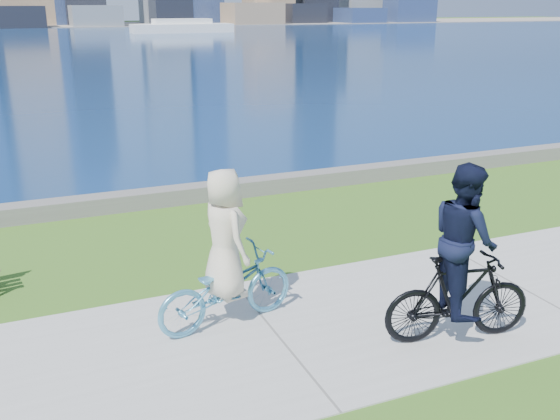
# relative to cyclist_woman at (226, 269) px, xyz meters

# --- Properties ---
(ground) EXTENTS (320.00, 320.00, 0.00)m
(ground) POSITION_rel_cyclist_woman_xyz_m (0.51, -0.58, -0.82)
(ground) COLOR #356119
(ground) RESTS_ON ground
(concrete_path) EXTENTS (80.00, 3.50, 0.02)m
(concrete_path) POSITION_rel_cyclist_woman_xyz_m (0.51, -0.58, -0.81)
(concrete_path) COLOR #ABAAA5
(concrete_path) RESTS_ON ground
(seawall) EXTENTS (90.00, 0.50, 0.35)m
(seawall) POSITION_rel_cyclist_woman_xyz_m (0.51, 5.62, -0.65)
(seawall) COLOR #65625E
(seawall) RESTS_ON ground
(bay_water) EXTENTS (320.00, 131.00, 0.01)m
(bay_water) POSITION_rel_cyclist_woman_xyz_m (0.51, 71.42, -0.82)
(bay_water) COLOR navy
(bay_water) RESTS_ON ground
(far_shore) EXTENTS (320.00, 30.00, 0.12)m
(far_shore) POSITION_rel_cyclist_woman_xyz_m (0.51, 129.42, -0.76)
(far_shore) COLOR gray
(far_shore) RESTS_ON ground
(ferry_far) EXTENTS (14.81, 4.23, 2.01)m
(ferry_far) POSITION_rel_cyclist_woman_xyz_m (21.51, 87.02, 0.01)
(ferry_far) COLOR white
(ferry_far) RESTS_ON ground
(cyclist_woman) EXTENTS (1.05, 2.08, 2.17)m
(cyclist_woman) POSITION_rel_cyclist_woman_xyz_m (0.00, 0.00, 0.00)
(cyclist_woman) COLOR #509DC3
(cyclist_woman) RESTS_ON ground
(cyclist_man) EXTENTS (0.95, 2.02, 2.34)m
(cyclist_man) POSITION_rel_cyclist_woman_xyz_m (2.60, -1.53, 0.18)
(cyclist_man) COLOR black
(cyclist_man) RESTS_ON ground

